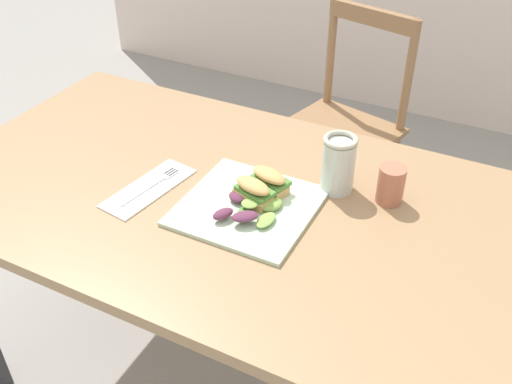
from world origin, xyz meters
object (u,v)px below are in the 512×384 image
Objects in this scene: fork_on_napkin at (154,184)px; dining_table at (221,231)px; mason_jar_iced_tea at (338,166)px; plate_lunch at (248,207)px; cup_extra_side at (391,185)px; sandwich_half_front at (253,191)px; chair_wooden_far at (342,128)px; sandwich_half_back at (269,180)px.

dining_table is at bearing 18.78° from fork_on_napkin.
plate_lunch is at bearing -132.90° from mason_jar_iced_tea.
plate_lunch is at bearing -147.94° from cup_extra_side.
chair_wooden_far is at bearing 96.01° from sandwich_half_front.
sandwich_half_back is at bearing 19.91° from fork_on_napkin.
chair_wooden_far is (0.00, 0.92, -0.17)m from dining_table.
fork_on_napkin is at bearing -161.22° from dining_table.
sandwich_half_back is at bearing -145.67° from mason_jar_iced_tea.
sandwich_half_front is at bearing -83.99° from chair_wooden_far.
cup_extra_side is at bearing 29.73° from sandwich_half_front.
plate_lunch is (0.09, -0.94, 0.30)m from chair_wooden_far.
cup_extra_side is (0.28, 0.17, 0.04)m from plate_lunch.
chair_wooden_far is at bearing 95.63° from plate_lunch.
sandwich_half_back is at bearing 21.41° from dining_table.
plate_lunch is 0.33m from cup_extra_side.
sandwich_half_back is at bearing 75.69° from plate_lunch.
sandwich_half_back reaches higher than dining_table.
dining_table is at bearing -90.02° from chair_wooden_far.
sandwich_half_back is at bearing 75.70° from sandwich_half_front.
sandwich_half_back is (0.11, -0.87, 0.33)m from chair_wooden_far.
dining_table is 0.20m from sandwich_half_back.
sandwich_half_back is 0.73× the size of mason_jar_iced_tea.
dining_table is 7.57× the size of fork_on_napkin.
sandwich_half_front is at bearing -104.30° from sandwich_half_back.
dining_table is 4.80× the size of plate_lunch.
plate_lunch is (0.09, -0.03, 0.13)m from dining_table.
chair_wooden_far is 0.99m from plate_lunch.
cup_extra_side reaches higher than sandwich_half_front.
plate_lunch is 0.23m from mason_jar_iced_tea.
sandwich_half_back is 0.55× the size of fork_on_napkin.
fork_on_napkin is at bearing -170.71° from sandwich_half_front.
plate_lunch is 2.86× the size of sandwich_half_back.
sandwich_half_front reaches higher than dining_table.
sandwich_half_back is 0.16m from mason_jar_iced_tea.
sandwich_half_front is at bearing 75.64° from plate_lunch.
sandwich_half_front is 0.31m from cup_extra_side.
dining_table is at bearing -158.59° from sandwich_half_back.
mason_jar_iced_tea is 1.55× the size of cup_extra_side.
chair_wooden_far reaches higher than sandwich_half_front.
sandwich_half_front is (0.10, -0.01, 0.16)m from dining_table.
fork_on_napkin reaches higher than dining_table.
fork_on_napkin is (-0.24, -0.02, 0.00)m from plate_lunch.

